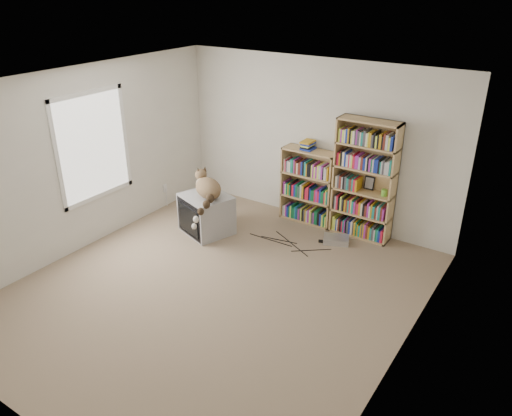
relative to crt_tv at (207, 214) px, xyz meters
The scene contains 17 objects.
floor 1.61m from the crt_tv, 47.55° to the right, with size 4.50×5.00×0.01m, color gray.
wall_back 1.96m from the crt_tv, 51.21° to the left, with size 4.50×0.02×2.50m, color beige.
wall_front 3.94m from the crt_tv, 73.75° to the right, with size 4.50×0.02×2.50m, color beige.
wall_left 1.92m from the crt_tv, 135.27° to the right, with size 0.02×5.00×2.50m, color beige.
wall_right 3.65m from the crt_tv, 19.40° to the right, with size 0.02×5.00×2.50m, color beige.
ceiling 2.72m from the crt_tv, 47.55° to the right, with size 4.50×5.00×0.02m, color white.
window 1.88m from the crt_tv, 140.32° to the right, with size 0.02×1.22×1.52m, color white.
crt_tv is the anchor object (origin of this frame).
cat 0.42m from the crt_tv, 48.25° to the right, with size 0.67×0.82×0.62m.
bookcase_tall 2.36m from the crt_tv, 31.23° to the left, with size 0.88×0.30×1.76m.
bookcase_short 1.62m from the crt_tv, 47.95° to the left, with size 0.85×0.30×1.17m.
book_stack 1.83m from the crt_tv, 49.11° to the left, with size 0.19×0.24×0.13m, color red.
green_mug 2.60m from the crt_tv, 27.23° to the left, with size 0.09×0.09×0.10m, color #6BBB35.
framed_print 2.43m from the crt_tv, 32.37° to the left, with size 0.15×0.01×0.20m, color black.
dvd_player 1.95m from the crt_tv, 23.42° to the left, with size 0.36×0.26×0.08m, color #BCBCC1.
wall_outlet 1.22m from the crt_tv, 163.72° to the left, with size 0.01×0.08×0.13m, color silver.
floor_cables 1.37m from the crt_tv, 18.92° to the left, with size 1.20×0.70×0.01m, color black, non-canonical shape.
Camera 1 is at (3.26, -4.02, 3.54)m, focal length 35.00 mm.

